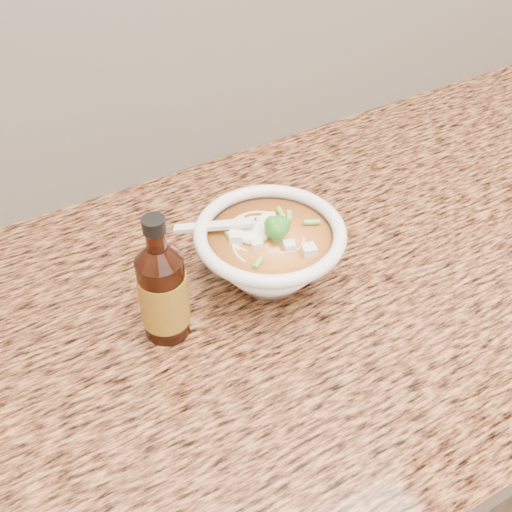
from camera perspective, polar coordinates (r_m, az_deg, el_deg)
cabinet at (r=1.25m, az=7.73°, el=-15.68°), size 4.00×0.65×0.86m
counter_slab at (r=0.91m, az=10.30°, el=-0.36°), size 4.00×0.68×0.04m
soup_bowl at (r=0.81m, az=1.20°, el=0.26°), size 0.19×0.19×0.11m
hot_sauce_bottle at (r=0.74m, az=-8.26°, el=-3.16°), size 0.07×0.07×0.17m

